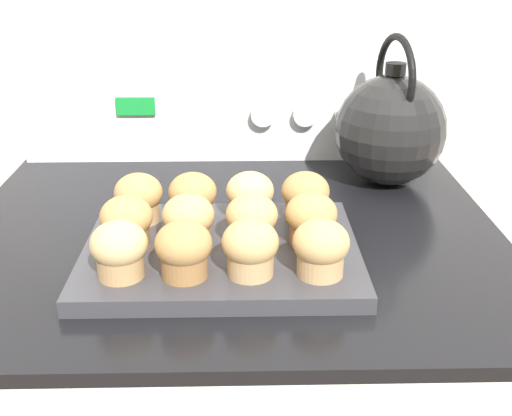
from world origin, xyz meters
TOP-DOWN VIEW (x-y plane):
  - control_panel at (0.00, 0.69)m, footprint 0.78×0.07m
  - muffin_pan at (-0.01, 0.26)m, footprint 0.36×0.28m
  - muffin_r0_c0 at (-0.13, 0.18)m, footprint 0.07×0.07m
  - muffin_r0_c1 at (-0.05, 0.18)m, footprint 0.07×0.07m
  - muffin_r0_c2 at (0.03, 0.18)m, footprint 0.07×0.07m
  - muffin_r0_c3 at (0.11, 0.18)m, footprint 0.07×0.07m
  - muffin_r1_c0 at (-0.13, 0.26)m, footprint 0.07×0.07m
  - muffin_r1_c1 at (-0.05, 0.26)m, footprint 0.07×0.07m
  - muffin_r1_c2 at (0.03, 0.26)m, footprint 0.07×0.07m
  - muffin_r1_c3 at (0.11, 0.26)m, footprint 0.07×0.07m
  - muffin_r2_c0 at (-0.13, 0.34)m, footprint 0.07×0.07m
  - muffin_r2_c1 at (-0.05, 0.34)m, footprint 0.07×0.07m
  - muffin_r2_c2 at (0.03, 0.34)m, footprint 0.07×0.07m
  - muffin_r2_c3 at (0.11, 0.34)m, footprint 0.07×0.07m
  - tea_kettle at (0.27, 0.55)m, footprint 0.19×0.22m

SIDE VIEW (x-z plane):
  - muffin_pan at x=-0.01m, z-range 0.91..0.93m
  - muffin_r0_c0 at x=-0.13m, z-range 0.93..1.00m
  - muffin_r0_c1 at x=-0.05m, z-range 0.93..1.00m
  - muffin_r0_c2 at x=0.03m, z-range 0.93..1.00m
  - muffin_r0_c3 at x=0.11m, z-range 0.93..1.00m
  - muffin_r1_c0 at x=-0.13m, z-range 0.93..1.00m
  - muffin_r1_c1 at x=-0.05m, z-range 0.93..1.00m
  - muffin_r1_c2 at x=0.03m, z-range 0.93..1.00m
  - muffin_r1_c3 at x=0.11m, z-range 0.93..1.00m
  - muffin_r2_c0 at x=-0.13m, z-range 0.93..1.00m
  - muffin_r2_c1 at x=-0.05m, z-range 0.93..1.00m
  - muffin_r2_c2 at x=0.03m, z-range 0.93..1.00m
  - muffin_r2_c3 at x=0.11m, z-range 0.93..1.00m
  - control_panel at x=0.00m, z-range 0.91..1.10m
  - tea_kettle at x=0.27m, z-range 0.88..1.13m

